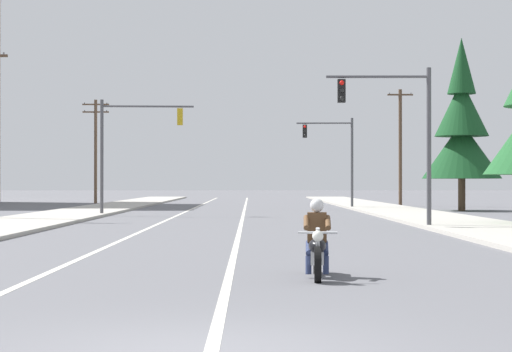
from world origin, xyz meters
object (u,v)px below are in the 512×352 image
(utility_pole_right_far, at_px, (400,145))
(conifer_tree_right_verge_far, at_px, (462,131))
(traffic_signal_mid_right, at_px, (336,150))
(utility_pole_left_far, at_px, (96,147))
(traffic_signal_near_right, at_px, (400,123))
(traffic_signal_near_left, at_px, (129,139))
(motorcycle_with_rider, at_px, (317,246))

(utility_pole_right_far, relative_size, conifer_tree_right_verge_far, 0.81)
(traffic_signal_mid_right, bearing_deg, utility_pole_left_far, 141.46)
(utility_pole_left_far, bearing_deg, conifer_tree_right_verge_far, -37.29)
(traffic_signal_near_right, bearing_deg, traffic_signal_near_left, 132.78)
(utility_pole_right_far, height_order, utility_pole_left_far, utility_pole_left_far)
(traffic_signal_mid_right, bearing_deg, traffic_signal_near_left, -133.20)
(motorcycle_with_rider, distance_m, traffic_signal_mid_right, 44.47)
(motorcycle_with_rider, distance_m, utility_pole_right_far, 51.69)
(conifer_tree_right_verge_far, bearing_deg, motorcycle_with_rider, -107.11)
(motorcycle_with_rider, height_order, traffic_signal_mid_right, traffic_signal_mid_right)
(traffic_signal_near_right, distance_m, traffic_signal_near_left, 18.07)
(traffic_signal_near_left, distance_m, utility_pole_right_far, 26.54)
(motorcycle_with_rider, distance_m, conifer_tree_right_verge_far, 41.18)
(traffic_signal_near_left, distance_m, traffic_signal_mid_right, 18.10)
(traffic_signal_near_right, distance_m, utility_pole_right_far, 33.36)
(motorcycle_with_rider, relative_size, traffic_signal_mid_right, 0.35)
(motorcycle_with_rider, xyz_separation_m, utility_pole_left_far, (-14.50, 59.34, 4.23))
(utility_pole_right_far, xyz_separation_m, conifer_tree_right_verge_far, (1.93, -11.40, 0.39))
(traffic_signal_near_left, height_order, conifer_tree_right_verge_far, conifer_tree_right_verge_far)
(traffic_signal_mid_right, height_order, utility_pole_right_far, utility_pole_right_far)
(utility_pole_right_far, height_order, conifer_tree_right_verge_far, conifer_tree_right_verge_far)
(traffic_signal_near_right, relative_size, conifer_tree_right_verge_far, 0.57)
(traffic_signal_near_left, xyz_separation_m, utility_pole_left_far, (-6.75, 28.44, 0.71))
(traffic_signal_near_left, height_order, utility_pole_left_far, utility_pole_left_far)
(traffic_signal_near_right, xyz_separation_m, traffic_signal_mid_right, (0.12, 26.45, -0.01))
(conifer_tree_right_verge_far, bearing_deg, utility_pole_left_far, 142.71)
(motorcycle_with_rider, distance_m, utility_pole_left_far, 61.24)
(traffic_signal_mid_right, bearing_deg, traffic_signal_near_right, -90.26)
(motorcycle_with_rider, distance_m, traffic_signal_near_left, 32.05)
(utility_pole_left_far, height_order, conifer_tree_right_verge_far, conifer_tree_right_verge_far)
(traffic_signal_mid_right, relative_size, utility_pole_right_far, 0.70)
(traffic_signal_near_left, bearing_deg, traffic_signal_mid_right, 46.80)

